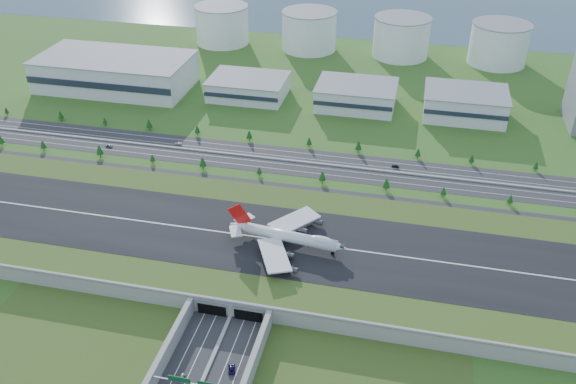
% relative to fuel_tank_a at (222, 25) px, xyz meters
% --- Properties ---
extents(ground, '(1200.00, 1200.00, 0.00)m').
position_rel_fuel_tank_a_xyz_m(ground, '(120.00, -310.00, -17.50)').
color(ground, '#275319').
rests_on(ground, ground).
extents(airfield_deck, '(520.00, 100.00, 9.20)m').
position_rel_fuel_tank_a_xyz_m(airfield_deck, '(120.00, -310.09, -13.38)').
color(airfield_deck, gray).
rests_on(airfield_deck, ground).
extents(north_expressway, '(560.00, 36.00, 0.12)m').
position_rel_fuel_tank_a_xyz_m(north_expressway, '(120.00, -215.00, -17.44)').
color(north_expressway, '#28282B').
rests_on(north_expressway, ground).
extents(tree_row, '(502.24, 48.52, 8.25)m').
position_rel_fuel_tank_a_xyz_m(tree_row, '(130.66, -216.84, -12.96)').
color(tree_row, '#3D2819').
rests_on(tree_row, ground).
extents(hangar_west, '(120.00, 60.00, 25.00)m').
position_rel_fuel_tank_a_xyz_m(hangar_west, '(-50.00, -125.00, -5.00)').
color(hangar_west, silver).
rests_on(hangar_west, ground).
extents(hangar_mid_a, '(58.00, 42.00, 15.00)m').
position_rel_fuel_tank_a_xyz_m(hangar_mid_a, '(60.00, -120.00, -10.00)').
color(hangar_mid_a, silver).
rests_on(hangar_mid_a, ground).
extents(hangar_mid_b, '(58.00, 42.00, 17.00)m').
position_rel_fuel_tank_a_xyz_m(hangar_mid_b, '(145.00, -120.00, -9.00)').
color(hangar_mid_b, silver).
rests_on(hangar_mid_b, ground).
extents(hangar_mid_c, '(58.00, 42.00, 19.00)m').
position_rel_fuel_tank_a_xyz_m(hangar_mid_c, '(225.00, -120.00, -8.00)').
color(hangar_mid_c, silver).
rests_on(hangar_mid_c, ground).
extents(fuel_tank_a, '(50.00, 50.00, 35.00)m').
position_rel_fuel_tank_a_xyz_m(fuel_tank_a, '(0.00, 0.00, 0.00)').
color(fuel_tank_a, white).
rests_on(fuel_tank_a, ground).
extents(fuel_tank_b, '(50.00, 50.00, 35.00)m').
position_rel_fuel_tank_a_xyz_m(fuel_tank_b, '(85.00, 0.00, 0.00)').
color(fuel_tank_b, white).
rests_on(fuel_tank_b, ground).
extents(fuel_tank_c, '(50.00, 50.00, 35.00)m').
position_rel_fuel_tank_a_xyz_m(fuel_tank_c, '(170.00, 0.00, 0.00)').
color(fuel_tank_c, white).
rests_on(fuel_tank_c, ground).
extents(fuel_tank_d, '(50.00, 50.00, 35.00)m').
position_rel_fuel_tank_a_xyz_m(fuel_tank_d, '(255.00, 0.00, 0.00)').
color(fuel_tank_d, white).
rests_on(fuel_tank_d, ground).
extents(bay_water, '(1200.00, 260.00, 0.06)m').
position_rel_fuel_tank_a_xyz_m(bay_water, '(120.00, 170.00, -17.47)').
color(bay_water, '#314E5E').
rests_on(bay_water, ground).
extents(boeing_747, '(62.35, 58.65, 19.30)m').
position_rel_fuel_tank_a_xyz_m(boeing_747, '(135.31, -312.91, -4.00)').
color(boeing_747, white).
rests_on(boeing_747, airfield_deck).
extents(car_0, '(2.24, 4.39, 1.43)m').
position_rel_fuel_tank_a_xyz_m(car_0, '(111.43, -397.86, -16.66)').
color(car_0, '#AFAEB3').
rests_on(car_0, ground).
extents(car_2, '(4.39, 6.41, 1.63)m').
position_rel_fuel_tank_a_xyz_m(car_2, '(129.56, -389.18, -16.57)').
color(car_2, '#0F0B38').
rests_on(car_2, ground).
extents(car_4, '(5.24, 2.99, 1.68)m').
position_rel_fuel_tank_a_xyz_m(car_4, '(-7.96, -223.28, -16.54)').
color(car_4, '#5E5D62').
rests_on(car_4, ground).
extents(car_5, '(4.84, 2.17, 1.54)m').
position_rel_fuel_tank_a_xyz_m(car_5, '(181.79, -208.47, -16.61)').
color(car_5, black).
rests_on(car_5, ground).
extents(car_7, '(5.47, 2.66, 1.53)m').
position_rel_fuel_tank_a_xyz_m(car_7, '(35.86, -209.57, -16.61)').
color(car_7, white).
rests_on(car_7, ground).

